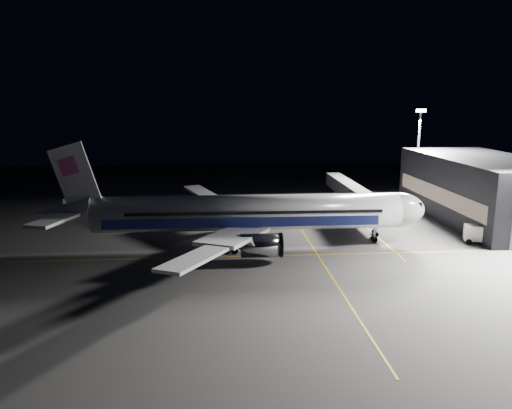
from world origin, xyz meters
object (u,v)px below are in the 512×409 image
object	(u,v)px
jet_bridge	(354,194)
safety_cone_b	(245,222)
baggage_tug	(234,223)
safety_cone_a	(201,223)
safety_cone_c	(279,235)
service_truck	(483,234)
airliner	(241,213)
floodlight_mast_north	(418,147)

from	to	relation	value
jet_bridge	safety_cone_b	bearing A→B (deg)	-169.35
baggage_tug	safety_cone_b	size ratio (longest dim) A/B	4.56
safety_cone_a	safety_cone_b	world-z (taller)	safety_cone_b
safety_cone_c	service_truck	bearing A→B (deg)	-10.91
service_truck	airliner	bearing A→B (deg)	-163.48
floodlight_mast_north	safety_cone_a	bearing A→B (deg)	-159.28
safety_cone_c	jet_bridge	bearing A→B (deg)	40.31
jet_bridge	baggage_tug	bearing A→B (deg)	-164.26
airliner	safety_cone_b	xyz separation A→B (m)	(1.41, 13.98, -4.85)
floodlight_mast_north	service_truck	xyz separation A→B (m)	(-2.48, -34.17, -10.79)
jet_bridge	baggage_tug	xyz separation A→B (m)	(-23.89, -6.73, -3.81)
airliner	baggage_tug	distance (m)	12.17
airliner	safety_cone_c	distance (m)	9.05
floodlight_mast_north	service_truck	world-z (taller)	floodlight_mast_north
jet_bridge	safety_cone_b	distance (m)	22.46
baggage_tug	safety_cone_b	distance (m)	3.50
safety_cone_a	baggage_tug	bearing A→B (deg)	-22.29
safety_cone_b	safety_cone_c	bearing A→B (deg)	-62.94
jet_bridge	safety_cone_a	size ratio (longest dim) A/B	66.05
baggage_tug	safety_cone_c	world-z (taller)	baggage_tug
baggage_tug	safety_cone_c	bearing A→B (deg)	-23.33
floodlight_mast_north	safety_cone_a	world-z (taller)	floodlight_mast_north
floodlight_mast_north	baggage_tug	bearing A→B (deg)	-153.75
jet_bridge	baggage_tug	world-z (taller)	jet_bridge
baggage_tug	safety_cone_b	world-z (taller)	baggage_tug
service_truck	safety_cone_a	world-z (taller)	service_truck
service_truck	safety_cone_b	bearing A→B (deg)	176.26
floodlight_mast_north	safety_cone_b	world-z (taller)	floodlight_mast_north
floodlight_mast_north	safety_cone_a	size ratio (longest dim) A/B	39.75
jet_bridge	floodlight_mast_north	size ratio (longest dim) A/B	1.66
jet_bridge	airliner	bearing A→B (deg)	-141.96
jet_bridge	safety_cone_a	world-z (taller)	jet_bridge
airliner	safety_cone_a	xyz separation A→B (m)	(-6.92, 13.83, -4.90)
jet_bridge	safety_cone_b	xyz separation A→B (m)	(-21.67, -4.07, -4.27)
baggage_tug	service_truck	bearing A→B (deg)	2.76
service_truck	safety_cone_a	size ratio (longest dim) A/B	11.90
jet_bridge	safety_cone_c	xyz separation A→B (m)	(-16.57, -14.06, -4.26)
jet_bridge	service_truck	size ratio (longest dim) A/B	5.55
airliner	service_truck	distance (m)	38.83
jet_bridge	safety_cone_c	size ratio (longest dim) A/B	54.26
safety_cone_b	airliner	bearing A→B (deg)	-95.75
airliner	jet_bridge	size ratio (longest dim) A/B	1.79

